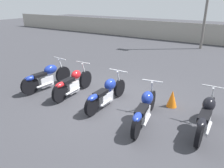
# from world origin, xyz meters

# --- Properties ---
(ground_plane) EXTENTS (60.00, 60.00, 0.00)m
(ground_plane) POSITION_xyz_m (0.00, 0.00, 0.00)
(ground_plane) COLOR #38383D
(fence_back) EXTENTS (40.00, 0.04, 1.42)m
(fence_back) POSITION_xyz_m (0.00, 11.57, 0.71)
(fence_back) COLOR #9E998E
(fence_back) RESTS_ON ground_plane
(motorcycle_slot_0) EXTENTS (0.64, 2.10, 1.02)m
(motorcycle_slot_0) POSITION_xyz_m (-2.64, -0.38, 0.44)
(motorcycle_slot_0) COLOR black
(motorcycle_slot_0) RESTS_ON ground_plane
(motorcycle_slot_1) EXTENTS (0.56, 2.02, 1.01)m
(motorcycle_slot_1) POSITION_xyz_m (-1.47, -0.30, 0.42)
(motorcycle_slot_1) COLOR black
(motorcycle_slot_1) RESTS_ON ground_plane
(motorcycle_slot_2) EXTENTS (0.66, 2.11, 0.95)m
(motorcycle_slot_2) POSITION_xyz_m (-0.07, -0.33, 0.41)
(motorcycle_slot_2) COLOR black
(motorcycle_slot_2) RESTS_ON ground_plane
(motorcycle_slot_3) EXTENTS (0.66, 2.12, 0.95)m
(motorcycle_slot_3) POSITION_xyz_m (1.34, -0.63, 0.41)
(motorcycle_slot_3) COLOR black
(motorcycle_slot_3) RESTS_ON ground_plane
(motorcycle_slot_4) EXTENTS (0.57, 2.02, 1.00)m
(motorcycle_slot_4) POSITION_xyz_m (2.77, -0.22, 0.44)
(motorcycle_slot_4) COLOR black
(motorcycle_slot_4) RESTS_ON ground_plane
(traffic_cone_near) EXTENTS (0.31, 0.31, 0.53)m
(traffic_cone_near) POSITION_xyz_m (1.65, 0.67, 0.26)
(traffic_cone_near) COLOR orange
(traffic_cone_near) RESTS_ON ground_plane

